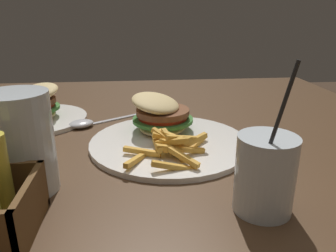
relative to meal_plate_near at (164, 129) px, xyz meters
The scene contains 6 objects.
dining_table 0.15m from the meal_plate_near, 134.66° to the left, with size 1.34×1.30×0.77m.
meal_plate_near is the anchor object (origin of this frame).
beer_glass 0.29m from the meal_plate_near, 127.96° to the left, with size 0.09×0.09×0.15m.
juice_glass 0.28m from the meal_plate_near, 157.54° to the right, with size 0.08×0.08×0.21m.
spoon 0.21m from the meal_plate_near, 59.57° to the left, with size 0.12×0.17×0.02m.
meal_plate_far 0.34m from the meal_plate_near, 62.67° to the left, with size 0.24×0.24×0.10m.
Camera 1 is at (-0.57, -0.00, 1.03)m, focal length 35.00 mm.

